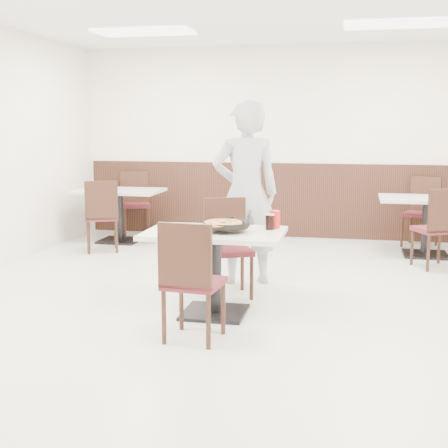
% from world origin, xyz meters
% --- Properties ---
extents(floor, '(7.00, 7.00, 0.00)m').
position_xyz_m(floor, '(0.00, 0.00, 0.00)').
color(floor, beige).
rests_on(floor, ground).
extents(wall_back, '(6.00, 0.04, 2.80)m').
position_xyz_m(wall_back, '(0.00, 3.50, 1.40)').
color(wall_back, silver).
rests_on(wall_back, floor).
extents(wall_front, '(6.00, 0.04, 2.80)m').
position_xyz_m(wall_front, '(0.00, -3.50, 1.40)').
color(wall_front, silver).
rests_on(wall_front, floor).
extents(wainscot_back, '(5.90, 0.03, 1.10)m').
position_xyz_m(wainscot_back, '(0.00, 3.48, 0.55)').
color(wainscot_back, black).
rests_on(wainscot_back, floor).
extents(fluo_panel_c, '(1.20, 0.60, 0.02)m').
position_xyz_m(fluo_panel_c, '(-1.50, 1.80, 2.78)').
color(fluo_panel_c, white).
rests_on(fluo_panel_c, ceiling).
extents(fluo_panel_d, '(1.20, 0.60, 0.02)m').
position_xyz_m(fluo_panel_d, '(1.50, 1.80, 2.78)').
color(fluo_panel_d, white).
rests_on(fluo_panel_d, ceiling).
extents(main_table, '(1.26, 0.90, 0.75)m').
position_xyz_m(main_table, '(-0.11, -0.50, 0.38)').
color(main_table, silver).
rests_on(main_table, floor).
extents(chair_near, '(0.46, 0.46, 0.95)m').
position_xyz_m(chair_near, '(-0.12, -1.16, 0.47)').
color(chair_near, black).
rests_on(chair_near, floor).
extents(chair_far, '(0.56, 0.56, 0.95)m').
position_xyz_m(chair_far, '(-0.10, 0.11, 0.47)').
color(chair_far, black).
rests_on(chair_far, floor).
extents(trivet, '(0.12, 0.12, 0.04)m').
position_xyz_m(trivet, '(-0.06, -0.50, 0.77)').
color(trivet, black).
rests_on(trivet, main_table).
extents(pizza_pan, '(0.41, 0.41, 0.01)m').
position_xyz_m(pizza_pan, '(0.00, -0.51, 0.79)').
color(pizza_pan, black).
rests_on(pizza_pan, trivet).
extents(pizza, '(0.33, 0.33, 0.02)m').
position_xyz_m(pizza, '(-0.02, -0.55, 0.81)').
color(pizza, orange).
rests_on(pizza, pizza_pan).
extents(pizza_server, '(0.09, 0.11, 0.00)m').
position_xyz_m(pizza_server, '(-0.01, -0.50, 0.84)').
color(pizza_server, white).
rests_on(pizza_server, pizza).
extents(napkin, '(0.17, 0.17, 0.00)m').
position_xyz_m(napkin, '(-0.52, -0.68, 0.75)').
color(napkin, white).
rests_on(napkin, main_table).
extents(side_plate, '(0.20, 0.20, 0.01)m').
position_xyz_m(side_plate, '(-0.49, -0.66, 0.76)').
color(side_plate, white).
rests_on(side_plate, napkin).
extents(fork, '(0.07, 0.17, 0.00)m').
position_xyz_m(fork, '(-0.44, -0.60, 0.77)').
color(fork, white).
rests_on(fork, side_plate).
extents(cola_glass, '(0.08, 0.08, 0.13)m').
position_xyz_m(cola_glass, '(0.35, -0.32, 0.81)').
color(cola_glass, black).
rests_on(cola_glass, main_table).
extents(red_cup, '(0.10, 0.10, 0.16)m').
position_xyz_m(red_cup, '(0.39, -0.25, 0.83)').
color(red_cup, red).
rests_on(red_cup, main_table).
extents(diner_person, '(0.81, 0.66, 1.91)m').
position_xyz_m(diner_person, '(-0.03, 0.67, 0.96)').
color(diner_person, '#9E9FA3').
rests_on(diner_person, floor).
extents(bg_table_left, '(1.23, 0.84, 0.75)m').
position_xyz_m(bg_table_left, '(-2.20, 2.61, 0.38)').
color(bg_table_left, silver).
rests_on(bg_table_left, floor).
extents(bg_chair_left_near, '(0.55, 0.55, 0.95)m').
position_xyz_m(bg_chair_left_near, '(-2.18, 1.93, 0.47)').
color(bg_chair_left_near, black).
rests_on(bg_chair_left_near, floor).
extents(bg_chair_left_far, '(0.55, 0.55, 0.95)m').
position_xyz_m(bg_chair_left_far, '(-2.17, 3.21, 0.47)').
color(bg_chair_left_far, black).
rests_on(bg_chair_left_far, floor).
extents(bg_table_right, '(1.25, 0.88, 0.75)m').
position_xyz_m(bg_table_right, '(2.00, 2.49, 0.38)').
color(bg_table_right, silver).
rests_on(bg_table_right, floor).
extents(bg_chair_right_near, '(0.56, 0.56, 0.95)m').
position_xyz_m(bg_chair_right_near, '(2.01, 1.81, 0.47)').
color(bg_chair_right_near, black).
rests_on(bg_chair_right_near, floor).
extents(bg_chair_right_far, '(0.55, 0.55, 0.95)m').
position_xyz_m(bg_chair_right_far, '(1.98, 3.10, 0.47)').
color(bg_chair_right_far, black).
rests_on(bg_chair_right_far, floor).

